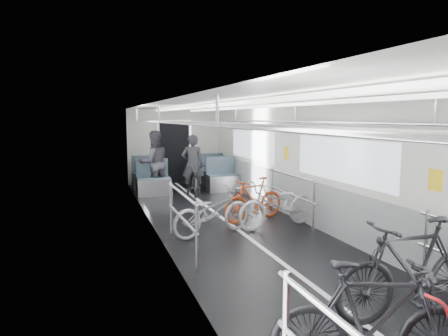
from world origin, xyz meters
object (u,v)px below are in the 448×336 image
object	(u,v)px
bike_left_far	(212,212)
bike_right_near	(412,269)
bike_left_mid	(374,322)
bike_aisle	(195,179)
bike_right_mid	(278,204)
person_seated	(154,163)
bike_right_far	(254,200)
person_standing	(193,165)

from	to	relation	value
bike_left_far	bike_right_near	distance (m)	3.77
bike_left_mid	bike_aisle	world-z (taller)	bike_left_mid
bike_left_far	bike_right_mid	distance (m)	1.35
bike_left_mid	person_seated	xyz separation A→B (m)	(-0.43, 8.52, 0.38)
bike_right_near	bike_right_mid	distance (m)	3.67
bike_right_far	bike_aisle	distance (m)	3.22
bike_right_far	bike_aisle	bearing A→B (deg)	170.84
bike_left_mid	bike_right_near	xyz separation A→B (m)	(1.05, 0.70, 0.04)
bike_right_near	person_seated	size ratio (longest dim) A/B	1.03
bike_right_mid	bike_aisle	bearing A→B (deg)	-178.95
bike_left_mid	person_standing	world-z (taller)	person_standing
bike_right_mid	bike_aisle	size ratio (longest dim) A/B	1.06
bike_right_near	person_seated	world-z (taller)	person_seated
bike_left_far	person_seated	size ratio (longest dim) A/B	0.93
bike_right_far	person_standing	bearing A→B (deg)	171.79
bike_right_near	person_standing	bearing A→B (deg)	-172.88
bike_left_mid	bike_right_mid	xyz separation A→B (m)	(1.32, 4.37, -0.05)
bike_left_far	person_standing	bearing A→B (deg)	-25.97
bike_right_near	bike_right_mid	xyz separation A→B (m)	(0.26, 3.66, -0.09)
bike_right_far	bike_left_far	bearing A→B (deg)	-75.88
bike_left_mid	bike_left_far	size ratio (longest dim) A/B	1.02
bike_right_near	bike_left_mid	bearing A→B (deg)	-52.87
bike_aisle	person_seated	xyz separation A→B (m)	(-1.06, 0.36, 0.45)
bike_right_far	person_seated	bearing A→B (deg)	-174.10
bike_left_mid	bike_left_far	bearing A→B (deg)	20.30
bike_right_far	bike_aisle	size ratio (longest dim) A/B	0.91
bike_left_far	bike_right_near	bearing A→B (deg)	179.86
bike_left_far	bike_right_far	xyz separation A→B (m)	(1.09, 0.66, 0.02)
person_standing	bike_right_near	bearing A→B (deg)	108.84
bike_left_mid	bike_left_far	world-z (taller)	bike_left_mid
bike_left_far	bike_right_mid	bearing A→B (deg)	-104.57
bike_left_far	person_standing	size ratio (longest dim) A/B	0.98
bike_right_near	person_standing	xyz separation A→B (m)	(-0.48, 7.45, 0.29)
bike_right_mid	person_seated	xyz separation A→B (m)	(-1.75, 4.16, 0.43)
bike_left_far	bike_aisle	bearing A→B (deg)	-26.75
bike_right_far	person_seated	world-z (taller)	person_seated
bike_left_mid	bike_right_near	world-z (taller)	bike_right_near
bike_right_mid	bike_right_far	bearing A→B (deg)	-166.00
bike_left_mid	person_standing	distance (m)	8.18
bike_left_far	person_seated	xyz separation A→B (m)	(-0.40, 4.21, 0.45)
person_seated	bike_right_near	bearing A→B (deg)	91.14
bike_left_mid	bike_right_far	size ratio (longest dim) A/B	1.12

